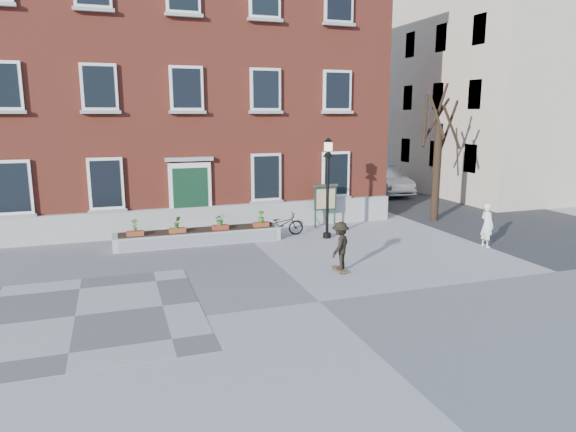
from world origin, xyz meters
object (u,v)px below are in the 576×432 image
object	(u,v)px
lamp_post	(328,174)
notice_board	(325,198)
bicycle	(282,224)
bystander	(487,225)
skateboarder	(340,246)
parked_car	(385,181)

from	to	relation	value
lamp_post	notice_board	size ratio (longest dim) A/B	2.10
bicycle	bystander	xyz separation A→B (m)	(6.58, -4.15, 0.36)
bicycle	notice_board	bearing A→B (deg)	-61.70
lamp_post	notice_board	world-z (taller)	lamp_post
bicycle	skateboarder	xyz separation A→B (m)	(0.22, -5.15, 0.36)
parked_car	skateboarder	bearing A→B (deg)	-119.52
bicycle	skateboarder	distance (m)	5.16
bystander	skateboarder	world-z (taller)	bystander
parked_car	skateboarder	xyz separation A→B (m)	(-9.08, -13.40, -0.00)
lamp_post	skateboarder	world-z (taller)	lamp_post
parked_car	skateboarder	size ratio (longest dim) A/B	3.16
bicycle	lamp_post	xyz separation A→B (m)	(1.57, -0.97, 2.08)
notice_board	skateboarder	xyz separation A→B (m)	(-2.03, -5.99, -0.44)
bystander	notice_board	world-z (taller)	notice_board
bicycle	notice_board	distance (m)	2.54
parked_car	bystander	world-z (taller)	same
bicycle	lamp_post	size ratio (longest dim) A/B	0.45
bicycle	lamp_post	world-z (taller)	lamp_post
skateboarder	parked_car	bearing A→B (deg)	55.89
lamp_post	skateboarder	size ratio (longest dim) A/B	2.50
bystander	skateboarder	size ratio (longest dim) A/B	1.04
bystander	skateboarder	bearing A→B (deg)	101.35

